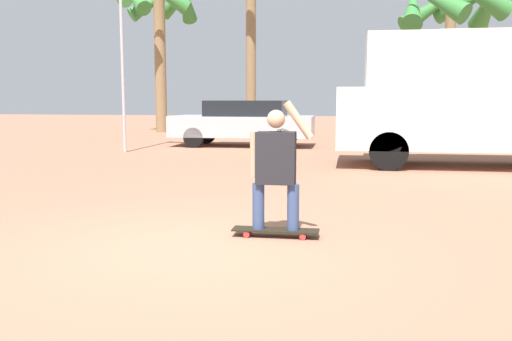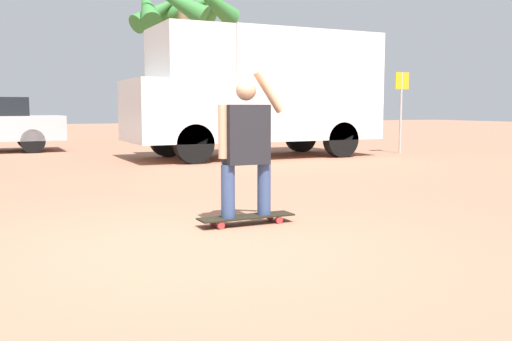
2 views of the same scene
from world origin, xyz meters
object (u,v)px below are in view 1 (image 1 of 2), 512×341
object	(u,v)px
person_skateboarder	(276,163)
parked_car_silver	(243,122)
palm_tree_far_left	(158,9)
flagpole	(123,15)
camper_van	(479,95)
skateboard	(276,230)
palm_tree_near_van	(451,6)

from	to	relation	value
person_skateboarder	parked_car_silver	size ratio (longest dim) A/B	0.33
palm_tree_far_left	flagpole	world-z (taller)	flagpole
camper_van	palm_tree_far_left	xyz separation A→B (m)	(-11.31, 10.87, 3.76)
flagpole	palm_tree_far_left	bearing A→B (deg)	102.69
parked_car_silver	flagpole	distance (m)	4.98
camper_van	flagpole	xyz separation A→B (m)	(-9.30, 1.94, 2.23)
camper_van	flagpole	bearing A→B (deg)	168.20
person_skateboarder	flagpole	bearing A→B (deg)	121.17
camper_van	palm_tree_far_left	distance (m)	16.14
skateboard	palm_tree_near_van	distance (m)	15.52
skateboard	person_skateboarder	size ratio (longest dim) A/B	0.68
parked_car_silver	person_skateboarder	bearing A→B (deg)	-77.50
person_skateboarder	camper_van	world-z (taller)	camper_van
parked_car_silver	palm_tree_far_left	xyz separation A→B (m)	(-5.00, 6.43, 4.63)
palm_tree_near_van	flagpole	xyz separation A→B (m)	(-9.72, -5.01, -0.75)
skateboard	camper_van	xyz separation A→B (m)	(3.71, 7.30, 1.58)
skateboard	parked_car_silver	xyz separation A→B (m)	(-2.60, 11.74, 0.71)
palm_tree_near_van	palm_tree_far_left	distance (m)	12.39
flagpole	skateboard	bearing A→B (deg)	-58.82
palm_tree_near_van	palm_tree_far_left	bearing A→B (deg)	161.49
skateboard	parked_car_silver	world-z (taller)	parked_car_silver
skateboard	camper_van	bearing A→B (deg)	63.06
palm_tree_near_van	flagpole	distance (m)	10.96
camper_van	palm_tree_near_van	distance (m)	7.57
flagpole	camper_van	bearing A→B (deg)	-11.80
camper_van	flagpole	distance (m)	9.76
palm_tree_far_left	flagpole	xyz separation A→B (m)	(2.01, -8.93, -1.52)
skateboard	palm_tree_far_left	world-z (taller)	palm_tree_far_left
camper_van	parked_car_silver	bearing A→B (deg)	144.86
person_skateboarder	camper_van	distance (m)	8.23
skateboard	palm_tree_far_left	distance (m)	20.41
person_skateboarder	flagpole	size ratio (longest dim) A/B	0.22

